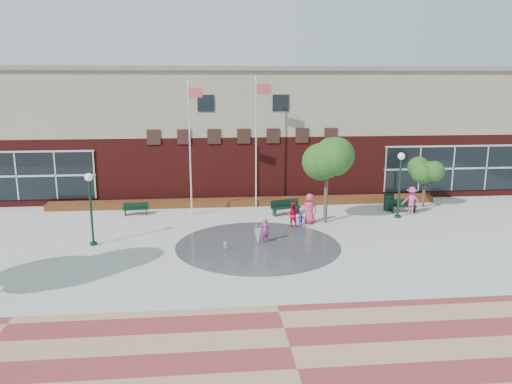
{
  "coord_description": "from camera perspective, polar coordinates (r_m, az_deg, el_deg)",
  "views": [
    {
      "loc": [
        -2.48,
        -21.14,
        8.24
      ],
      "look_at": [
        0.0,
        4.0,
        2.6
      ],
      "focal_mm": 35.0,
      "sensor_mm": 36.0,
      "label": 1
    }
  ],
  "objects": [
    {
      "name": "bench_right",
      "position": [
        33.22,
        16.47,
        -1.82
      ],
      "size": [
        1.7,
        0.57,
        0.84
      ],
      "rotation": [
        0.0,
        0.0,
        -0.06
      ],
      "color": "black",
      "rests_on": "ground"
    },
    {
      "name": "trash_can",
      "position": [
        33.44,
        14.93,
        -1.12
      ],
      "size": [
        0.68,
        0.68,
        1.11
      ],
      "color": "black",
      "rests_on": "ground"
    },
    {
      "name": "water_jet_b",
      "position": [
        24.93,
        -3.56,
        -6.74
      ],
      "size": [
        0.19,
        0.19,
        0.42
      ],
      "primitive_type": "cone",
      "rotation": [
        3.14,
        0.0,
        0.0
      ],
      "color": "white",
      "rests_on": "ground"
    },
    {
      "name": "water_jet_a",
      "position": [
        25.83,
        0.23,
        -6.02
      ],
      "size": [
        0.41,
        0.41,
        0.8
      ],
      "primitive_type": "cone",
      "rotation": [
        3.14,
        0.0,
        0.0
      ],
      "color": "white",
      "rests_on": "ground"
    },
    {
      "name": "person_bench",
      "position": [
        32.77,
        17.32,
        -0.96
      ],
      "size": [
        1.27,
        0.9,
        1.77
      ],
      "primitive_type": "imported",
      "rotation": [
        0.0,
        0.0,
        2.91
      ],
      "color": "#E14293",
      "rests_on": "ground"
    },
    {
      "name": "flagpole_right",
      "position": [
        32.39,
        0.1,
        6.42
      ],
      "size": [
        1.03,
        0.33,
        8.51
      ],
      "rotation": [
        0.0,
        0.0,
        -0.24
      ],
      "color": "white",
      "rests_on": "ground"
    },
    {
      "name": "ground",
      "position": [
        22.82,
        1.0,
        -8.58
      ],
      "size": [
        120.0,
        120.0,
        0.0
      ],
      "primitive_type": "plane",
      "color": "#666056",
      "rests_on": "ground"
    },
    {
      "name": "bench_mid",
      "position": [
        31.36,
        3.43,
        -2.08
      ],
      "size": [
        1.99,
        1.05,
        0.96
      ],
      "rotation": [
        0.0,
        0.0,
        0.29
      ],
      "color": "black",
      "rests_on": "ground"
    },
    {
      "name": "bench_left",
      "position": [
        32.17,
        -13.56,
        -2.15
      ],
      "size": [
        1.58,
        0.56,
        0.78
      ],
      "rotation": [
        0.0,
        0.0,
        0.08
      ],
      "color": "black",
      "rests_on": "ground"
    },
    {
      "name": "child_blue",
      "position": [
        28.65,
        5.14,
        -3.24
      ],
      "size": [
        0.54,
        0.26,
        0.9
      ],
      "primitive_type": "imported",
      "rotation": [
        0.0,
        0.0,
        3.22
      ],
      "color": "#3C32B0",
      "rests_on": "ground"
    },
    {
      "name": "tree_mid",
      "position": [
        29.16,
        8.12,
        3.8
      ],
      "size": [
        3.13,
        3.13,
        5.28
      ],
      "color": "#402D26",
      "rests_on": "ground"
    },
    {
      "name": "flower_bed",
      "position": [
        33.85,
        -1.26,
        -1.5
      ],
      "size": [
        26.0,
        1.2,
        0.4
      ],
      "primitive_type": "cube",
      "color": "maroon",
      "rests_on": "ground"
    },
    {
      "name": "adult_pink",
      "position": [
        29.51,
        6.16,
        -1.9
      ],
      "size": [
        0.95,
        0.69,
        1.79
      ],
      "primitive_type": "imported",
      "rotation": [
        0.0,
        0.0,
        3.29
      ],
      "color": "#C73A58",
      "rests_on": "ground"
    },
    {
      "name": "adult_red",
      "position": [
        28.74,
        4.17,
        -2.61
      ],
      "size": [
        0.79,
        0.66,
        1.45
      ],
      "primitive_type": "imported",
      "rotation": [
        0.0,
        0.0,
        2.97
      ],
      "color": "red",
      "rests_on": "ground"
    },
    {
      "name": "flagpole_left",
      "position": [
        30.65,
        -7.5,
        5.68
      ],
      "size": [
        0.92,
        0.39,
        8.28
      ],
      "rotation": [
        0.0,
        0.0,
        -0.35
      ],
      "color": "white",
      "rests_on": "ground"
    },
    {
      "name": "library_building",
      "position": [
        38.86,
        -1.97,
        7.27
      ],
      "size": [
        44.4,
        10.4,
        9.2
      ],
      "color": "#4C1110",
      "rests_on": "ground"
    },
    {
      "name": "lamp_left",
      "position": [
        26.4,
        -18.4,
        -0.99
      ],
      "size": [
        0.4,
        0.4,
        3.76
      ],
      "color": "black",
      "rests_on": "ground"
    },
    {
      "name": "lamp_right",
      "position": [
        31.4,
        16.13,
        1.58
      ],
      "size": [
        0.43,
        0.43,
        4.04
      ],
      "color": "black",
      "rests_on": "ground"
    },
    {
      "name": "splash_pad",
      "position": [
        25.62,
        0.22,
        -6.16
      ],
      "size": [
        8.4,
        8.4,
        0.01
      ],
      "primitive_type": "cylinder",
      "color": "#383A3D",
      "rests_on": "ground"
    },
    {
      "name": "plaza_concrete",
      "position": [
        26.57,
        0.0,
        -5.47
      ],
      "size": [
        46.0,
        18.0,
        0.01
      ],
      "primitive_type": "cube",
      "color": "#A8A8A0",
      "rests_on": "ground"
    },
    {
      "name": "tree_small_right",
      "position": [
        34.59,
        18.8,
        2.34
      ],
      "size": [
        1.99,
        1.99,
        3.41
      ],
      "color": "#402D26",
      "rests_on": "ground"
    },
    {
      "name": "child_splash",
      "position": [
        25.95,
        1.02,
        -4.41
      ],
      "size": [
        0.54,
        0.43,
        1.31
      ],
      "primitive_type": "imported",
      "rotation": [
        0.0,
        0.0,
        3.4
      ],
      "color": "#C13784",
      "rests_on": "ground"
    },
    {
      "name": "paver_band",
      "position": [
        16.55,
        3.92,
        -17.3
      ],
      "size": [
        46.0,
        6.0,
        0.01
      ],
      "primitive_type": "cube",
      "color": "maroon",
      "rests_on": "ground"
    }
  ]
}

